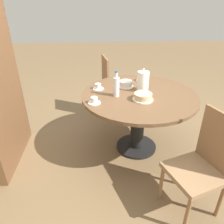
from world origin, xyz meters
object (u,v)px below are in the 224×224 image
chair_a (202,164)px  chair_b (113,85)px  cake_second (126,84)px  water_bottle (116,86)px  cake_main (143,97)px  cup_a (94,101)px  coffee_pot (143,81)px  cup_c (142,79)px  cup_b (98,87)px

chair_a → chair_b: (1.85, 0.62, 0.00)m
cake_second → chair_a: bearing=-155.0°
chair_a → cake_second: chair_a is taller
water_bottle → cake_second: (0.25, -0.14, -0.08)m
chair_b → cake_second: 0.80m
chair_a → cake_main: 0.89m
water_bottle → cup_a: size_ratio=2.18×
coffee_pot → cup_c: 0.34m
water_bottle → coffee_pot: bearing=-68.5°
cake_main → coffee_pot: bearing=-9.5°
chair_b → cake_second: size_ratio=5.21×
cake_main → cake_second: bearing=20.0°
cup_a → cup_c: (0.62, -0.61, 0.00)m
cup_c → chair_a: bearing=-167.5°
chair_b → cake_main: bearing=-177.5°
cup_a → cake_main: bearing=-85.2°
water_bottle → cup_c: 0.59m
chair_a → cake_main: size_ratio=4.26×
cup_b → cup_a: bearing=173.6°
chair_b → water_bottle: 1.06m
coffee_pot → cup_b: size_ratio=2.06×
chair_a → cup_b: 1.41m
chair_b → cup_b: chair_b is taller
cake_second → cup_b: cake_second is taller
chair_a → cup_a: size_ratio=7.19×
chair_a → cup_c: size_ratio=7.19×
chair_a → water_bottle: (0.86, 0.66, 0.38)m
cake_second → chair_b: bearing=7.8°
chair_a → water_bottle: bearing=-162.0°
cake_second → cup_b: size_ratio=1.38×
chair_b → cup_a: 1.23m
coffee_pot → chair_b: bearing=18.0°
chair_a → cup_a: (0.70, 0.90, 0.29)m
cake_second → cup_b: 0.34m
cup_b → cup_c: bearing=-67.3°
coffee_pot → cup_b: (0.09, 0.52, -0.10)m
water_bottle → chair_b: bearing=-2.2°
chair_a → cup_c: 1.38m
cup_c → cake_second: bearing=130.9°
coffee_pot → water_bottle: (-0.13, 0.32, -0.01)m
chair_a → water_bottle: size_ratio=3.30×
chair_b → coffee_pot: bearing=-171.7°
cup_a → cup_c: bearing=-44.6°
chair_b → cup_b: bearing=153.3°
cup_b → cup_c: (0.24, -0.57, 0.00)m
water_bottle → cup_a: (-0.17, 0.24, -0.09)m
cup_c → coffee_pot: bearing=171.2°
cake_main → cup_c: size_ratio=1.69×
cake_main → cup_c: bearing=-9.1°
chair_a → cup_b: chair_a is taller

